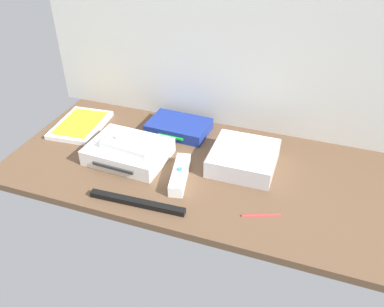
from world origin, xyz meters
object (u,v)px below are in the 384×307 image
at_px(game_case, 81,125).
at_px(network_router, 179,127).
at_px(stylus_pen, 261,215).
at_px(sensor_bar, 137,202).
at_px(game_console, 128,151).
at_px(remote_classic_pad, 130,144).
at_px(mini_computer, 243,158).
at_px(remote_wand, 180,174).

distance_m(game_case, network_router, 0.31).
bearing_deg(stylus_pen, sensor_bar, -167.79).
height_order(game_console, stylus_pen, game_console).
relative_size(game_case, sensor_bar, 0.84).
bearing_deg(network_router, game_console, -112.16).
distance_m(remote_classic_pad, sensor_bar, 0.19).
relative_size(mini_computer, stylus_pen, 1.91).
relative_size(remote_classic_pad, stylus_pen, 1.69).
bearing_deg(game_console, sensor_bar, -54.96).
xyz_separation_m(network_router, remote_classic_pad, (-0.07, -0.18, 0.04)).
bearing_deg(sensor_bar, stylus_pen, 9.76).
xyz_separation_m(network_router, stylus_pen, (0.31, -0.28, -0.01)).
relative_size(game_console, network_router, 1.18).
bearing_deg(mini_computer, stylus_pen, -64.02).
xyz_separation_m(game_console, stylus_pen, (0.39, -0.10, -0.02)).
xyz_separation_m(mini_computer, remote_classic_pad, (-0.29, -0.08, 0.03)).
height_order(game_console, sensor_bar, game_console).
xyz_separation_m(game_case, network_router, (0.30, 0.08, 0.01)).
distance_m(mini_computer, remote_wand, 0.18).
xyz_separation_m(game_case, stylus_pen, (0.61, -0.20, -0.00)).
relative_size(mini_computer, network_router, 0.93).
bearing_deg(remote_classic_pad, stylus_pen, -7.85).
xyz_separation_m(network_router, sensor_bar, (0.03, -0.34, -0.01)).
bearing_deg(game_console, remote_classic_pad, -29.42).
bearing_deg(remote_wand, stylus_pen, -27.89).
xyz_separation_m(game_case, remote_classic_pad, (0.23, -0.11, 0.05)).
bearing_deg(game_case, remote_wand, -24.79).
bearing_deg(sensor_bar, game_case, 138.19).
height_order(mini_computer, game_case, mini_computer).
height_order(game_case, sensor_bar, game_case).
xyz_separation_m(game_console, game_case, (-0.22, 0.10, -0.01)).
distance_m(remote_wand, sensor_bar, 0.14).
xyz_separation_m(game_case, remote_wand, (0.39, -0.14, 0.01)).
bearing_deg(stylus_pen, mini_computer, 115.98).
relative_size(game_console, remote_wand, 1.43).
height_order(mini_computer, stylus_pen, mini_computer).
distance_m(game_case, remote_classic_pad, 0.26).
bearing_deg(network_router, remote_wand, -65.86).
relative_size(remote_wand, remote_classic_pad, 1.00).
bearing_deg(game_case, stylus_pen, -23.24).
bearing_deg(remote_classic_pad, network_router, 76.33).
distance_m(game_console, game_case, 0.24).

